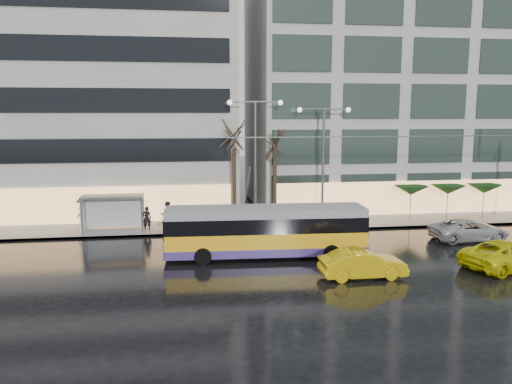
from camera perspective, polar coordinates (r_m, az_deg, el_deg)
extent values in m
plane|color=black|center=(26.00, -1.22, -9.59)|extent=(140.00, 140.00, 0.00)
cube|color=gray|center=(39.64, -0.71, -2.91)|extent=(80.00, 10.00, 0.15)
cube|color=slate|center=(34.86, 0.31, -4.59)|extent=(80.00, 0.10, 0.15)
cube|color=#9D9B96|center=(45.50, -25.27, 11.81)|extent=(34.00, 14.00, 22.00)
cube|color=#9D9B96|center=(48.84, 19.27, 13.69)|extent=(32.00, 14.00, 25.00)
cube|color=yellow|center=(29.01, 1.11, -5.54)|extent=(11.50, 2.88, 1.43)
cube|color=#45327D|center=(29.13, 1.10, -6.44)|extent=(11.54, 2.91, 0.48)
cube|color=black|center=(28.76, 1.11, -3.52)|extent=(11.52, 2.89, 0.86)
cube|color=gray|center=(28.62, 1.12, -2.22)|extent=(11.50, 2.88, 0.48)
cube|color=black|center=(29.98, 12.09, -3.48)|extent=(0.15, 2.19, 1.24)
cube|color=black|center=(28.73, -10.35, -3.98)|extent=(0.15, 2.19, 1.24)
cylinder|color=black|center=(30.87, 7.56, -5.71)|extent=(0.96, 0.37, 0.95)
cylinder|color=black|center=(28.65, 8.63, -6.92)|extent=(0.96, 0.37, 0.95)
cylinder|color=black|center=(30.12, -6.04, -6.06)|extent=(0.96, 0.37, 0.95)
cylinder|color=black|center=(27.83, -6.09, -7.34)|extent=(0.96, 0.37, 0.95)
cylinder|color=#595B60|center=(29.18, -0.93, 0.75)|extent=(0.21, 3.54, 2.50)
cylinder|color=#595B60|center=(29.65, -1.00, 0.88)|extent=(0.21, 3.54, 2.50)
cylinder|color=#595B60|center=(30.50, -0.66, 6.23)|extent=(42.00, 0.04, 0.04)
cylinder|color=#595B60|center=(30.99, -0.78, 6.28)|extent=(42.00, 0.04, 0.04)
cube|color=#595B60|center=(35.80, -16.08, -0.46)|extent=(4.20, 1.60, 0.12)
cube|color=silver|center=(36.71, -15.84, -2.21)|extent=(4.00, 0.05, 2.20)
cube|color=white|center=(36.38, -19.19, -2.47)|extent=(0.10, 1.40, 2.20)
cylinder|color=#595B60|center=(35.69, -19.33, -2.69)|extent=(0.10, 0.10, 2.40)
cylinder|color=#595B60|center=(37.04, -18.91, -2.25)|extent=(0.10, 0.10, 2.40)
cylinder|color=#595B60|center=(35.11, -12.91, -2.59)|extent=(0.10, 0.10, 2.40)
cylinder|color=#595B60|center=(36.48, -12.73, -2.15)|extent=(0.10, 0.10, 2.40)
cylinder|color=#595B60|center=(35.79, -0.09, 3.21)|extent=(0.18, 0.18, 9.00)
cylinder|color=#595B60|center=(35.49, -1.55, 10.27)|extent=(1.80, 0.10, 0.10)
cylinder|color=#595B60|center=(35.74, 1.37, 10.26)|extent=(1.80, 0.10, 0.10)
sphere|color=#FFF2CC|center=(35.40, -3.02, 10.18)|extent=(0.36, 0.36, 0.36)
sphere|color=#FFF2CC|center=(35.89, 2.81, 10.17)|extent=(0.36, 0.36, 0.36)
cylinder|color=#595B60|center=(36.82, 7.66, 2.90)|extent=(0.18, 0.18, 8.50)
cylinder|color=#595B60|center=(36.38, 6.41, 9.40)|extent=(1.80, 0.10, 0.10)
cylinder|color=#595B60|center=(36.87, 9.16, 9.34)|extent=(1.80, 0.10, 0.10)
sphere|color=#FFF2CC|center=(36.17, 5.01, 9.34)|extent=(0.36, 0.36, 0.36)
sphere|color=#FFF2CC|center=(37.14, 10.50, 9.22)|extent=(0.36, 0.36, 0.36)
cylinder|color=black|center=(36.03, -2.49, 0.51)|extent=(0.28, 0.28, 5.60)
cylinder|color=black|center=(36.68, 2.15, 0.11)|extent=(0.28, 0.28, 4.90)
cylinder|color=#595B60|center=(39.90, 17.22, -1.53)|extent=(0.06, 0.06, 2.20)
cone|color=#103C12|center=(39.70, 17.30, 0.18)|extent=(2.50, 2.50, 0.70)
cylinder|color=#595B60|center=(41.25, 21.00, -1.39)|extent=(0.06, 0.06, 2.20)
cone|color=#103C12|center=(41.06, 21.09, 0.26)|extent=(2.50, 2.50, 0.70)
cylinder|color=#595B60|center=(42.78, 24.52, -1.25)|extent=(0.06, 0.06, 2.20)
cone|color=#103C12|center=(42.59, 24.63, 0.34)|extent=(2.50, 2.50, 0.70)
imported|color=#DEB30B|center=(26.12, 12.10, -8.04)|extent=(4.41, 1.59, 1.45)
imported|color=yellow|center=(30.31, 26.76, -6.37)|extent=(5.93, 4.15, 1.50)
imported|color=#ADADB1|center=(35.67, 23.15, -3.99)|extent=(5.08, 2.42, 1.40)
imported|color=black|center=(35.74, -12.36, -2.95)|extent=(0.65, 0.45, 1.69)
imported|color=#FF5488|center=(35.57, -12.41, -1.52)|extent=(1.03, 1.05, 0.88)
imported|color=black|center=(36.04, -10.11, -2.59)|extent=(0.97, 0.78, 1.93)
imported|color=black|center=(37.75, -19.17, -2.68)|extent=(1.14, 0.82, 1.59)
imported|color=black|center=(37.58, -19.25, -1.26)|extent=(0.99, 0.99, 0.72)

